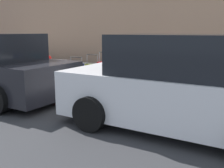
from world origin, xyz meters
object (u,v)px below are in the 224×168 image
Objects in this scene: suitcase_silver_5 at (122,77)px; suitcase_olive_7 at (93,72)px; suitcase_black_9 at (65,70)px; fire_hydrant at (49,66)px; bollard_post at (32,64)px; suitcase_red_6 at (105,73)px; parked_car_white_0 at (179,87)px; suitcase_teal_3 at (158,75)px; suitcase_navy_8 at (77,72)px; suitcase_black_2 at (176,81)px; suitcase_maroon_4 at (139,77)px; suitcase_navy_1 at (194,79)px; suitcase_olive_0 at (214,81)px.

suitcase_silver_5 is 0.89× the size of suitcase_olive_7.
suitcase_silver_5 is 1.19× the size of suitcase_black_9.
bollard_post is (0.68, 0.15, 0.04)m from fire_hydrant.
bollard_post is at bearing 12.43° from fire_hydrant.
suitcase_red_6 is 3.85m from parked_car_white_0.
suitcase_teal_3 reaches higher than suitcase_silver_5.
parked_car_white_0 is (-2.97, 2.43, 0.32)m from suitcase_red_6.
parked_car_white_0 is (-4.10, 2.45, 0.37)m from suitcase_navy_8.
suitcase_navy_8 is at bearing 11.48° from suitcase_olive_7.
suitcase_teal_3 is at bearing -10.85° from suitcase_black_2.
suitcase_silver_5 reaches higher than suitcase_black_2.
suitcase_black_2 is 0.14× the size of parked_car_white_0.
suitcase_maroon_4 is 2.78m from suitcase_black_9.
fire_hydrant is at bearing -167.57° from bollard_post.
parked_car_white_0 is at bearing 106.13° from suitcase_black_2.
suitcase_teal_3 is 1.03× the size of suitcase_red_6.
suitcase_navy_8 is 1.03× the size of fire_hydrant.
suitcase_teal_3 reaches higher than suitcase_navy_1.
bollard_post is at bearing 1.89° from suitcase_olive_0.
suitcase_silver_5 is (2.17, -0.02, -0.12)m from suitcase_navy_1.
suitcase_navy_1 is at bearing -179.85° from suitcase_red_6.
parked_car_white_0 is (-4.63, 2.46, 0.35)m from suitcase_black_9.
bollard_post reaches higher than suitcase_black_2.
suitcase_olive_7 is at bearing -5.15° from suitcase_silver_5.
bollard_post is at bearing 2.13° from suitcase_maroon_4.
suitcase_navy_1 reaches higher than suitcase_olive_7.
suitcase_maroon_4 is at bearing -178.62° from suitcase_navy_8.
suitcase_red_6 reaches higher than fire_hydrant.
suitcase_teal_3 is 1.30× the size of suitcase_silver_5.
bollard_post is at bearing 3.00° from suitcase_navy_8.
suitcase_teal_3 reaches higher than suitcase_red_6.
suitcase_black_2 is at bearing -73.87° from parked_car_white_0.
suitcase_maroon_4 reaches higher than fire_hydrant.
fire_hydrant is (3.52, 0.01, 0.11)m from suitcase_maroon_4.
suitcase_olive_0 is at bearing -178.01° from suitcase_silver_5.
suitcase_red_6 is 1.13m from suitcase_navy_8.
suitcase_silver_5 is (2.67, 0.09, -0.08)m from suitcase_olive_0.
suitcase_olive_7 is at bearing -0.14° from suitcase_olive_0.
suitcase_olive_7 is (2.26, 0.01, -0.11)m from suitcase_teal_3.
suitcase_olive_0 is 1.02× the size of suitcase_navy_1.
suitcase_navy_8 is at bearing -177.00° from bollard_post.
bollard_post is (5.33, 0.12, 0.17)m from suitcase_black_2.
suitcase_silver_5 is at bearing 174.85° from suitcase_olive_7.
suitcase_navy_1 is 0.98× the size of suitcase_red_6.
suitcase_navy_1 is 3.30m from suitcase_olive_7.
fire_hydrant is at bearing 0.11° from suitcase_maroon_4.
suitcase_navy_8 is at bearing 1.38° from suitcase_maroon_4.
suitcase_silver_5 is (1.13, 0.11, -0.14)m from suitcase_teal_3.
suitcase_teal_3 is at bearing -178.89° from fire_hydrant.
suitcase_navy_1 is 4.39m from suitcase_black_9.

